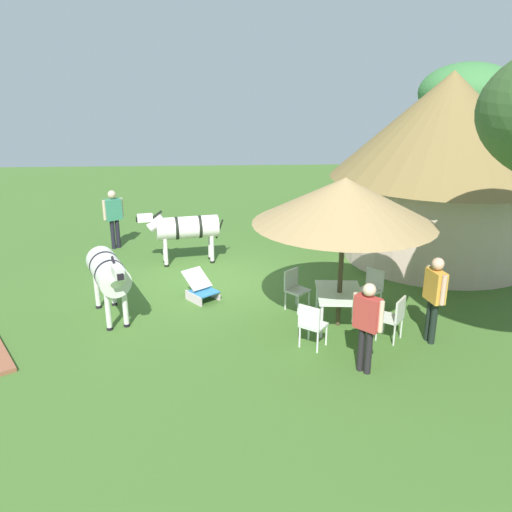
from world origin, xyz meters
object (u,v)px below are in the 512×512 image
Objects in this scene: shade_umbrella at (345,201)px; zebra_by_umbrella at (109,273)px; patio_dining_table at (339,296)px; zebra_nearest_camera at (185,228)px; patio_chair_west_end at (295,287)px; guest_behind_table at (367,320)px; thatched_hut at (444,160)px; standing_watcher at (114,214)px; patio_chair_near_lawn at (394,316)px; patio_chair_east_end at (311,323)px; patio_chair_near_hut at (372,286)px; striped_lounge_chair at (201,289)px; acacia_tree_behind_hut at (469,93)px; guest_beside_umbrella at (435,292)px.

shade_umbrella is 5.04m from zebra_by_umbrella.
patio_dining_table is 5.26m from zebra_nearest_camera.
patio_chair_west_end reaches higher than patio_dining_table.
thatched_hut is at bearing 106.00° from guest_behind_table.
standing_watcher is at bearing -134.13° from shade_umbrella.
patio_chair_east_end is at bearing 135.33° from patio_chair_near_lawn.
standing_watcher is at bearing -103.14° from zebra_by_umbrella.
shade_umbrella is 2.42m from patio_chair_near_hut.
guest_behind_table is at bearing 2.63° from shade_umbrella.
shade_umbrella is 3.98× the size of patio_chair_west_end.
patio_dining_table is 0.59× the size of zebra_nearest_camera.
patio_dining_table is (-0.00, 0.00, -1.98)m from shade_umbrella.
striped_lounge_chair is (-0.71, -3.78, -0.27)m from patio_chair_near_hut.
thatched_hut is 6.41× the size of striped_lounge_chair.
patio_chair_near_hut is 0.54× the size of guest_behind_table.
patio_chair_near_hut is 0.17× the size of acacia_tree_behind_hut.
thatched_hut is 7.05m from patio_chair_east_end.
patio_chair_west_end is at bearing 154.85° from guest_behind_table.
zebra_by_umbrella is 0.39× the size of acacia_tree_behind_hut.
standing_watcher is at bearing 84.51° from patio_chair_near_lawn.
zebra_nearest_camera is (0.16, -7.01, -1.75)m from thatched_hut.
patio_chair_near_lawn reaches higher than patio_dining_table.
striped_lounge_chair is (-1.49, -2.89, -2.38)m from shade_umbrella.
guest_beside_umbrella is (1.59, 0.74, 0.52)m from patio_chair_near_hut.
patio_dining_table is 0.79× the size of guest_beside_umbrella.
patio_chair_west_end is (3.30, -4.42, -2.22)m from thatched_hut.
zebra_by_umbrella is (3.41, -1.34, 0.05)m from zebra_nearest_camera.
patio_chair_near_lawn is 6.43m from zebra_nearest_camera.
shade_umbrella is 3.75× the size of striped_lounge_chair.
shade_umbrella is 1.98m from patio_dining_table.
thatched_hut is 7.46m from striped_lounge_chair.
patio_chair_west_end is 1.00× the size of patio_chair_near_hut.
zebra_nearest_camera is 0.43× the size of acacia_tree_behind_hut.
standing_watcher is (-6.24, -7.24, 0.01)m from guest_beside_umbrella.
patio_chair_east_end is 2.41m from guest_beside_umbrella.
acacia_tree_behind_hut is (-9.42, 5.15, 3.79)m from patio_chair_near_lawn.
zebra_nearest_camera is (-2.52, -0.51, 0.73)m from striped_lounge_chair.
acacia_tree_behind_hut is at bearing 151.37° from thatched_hut.
acacia_tree_behind_hut is (-9.63, 6.80, 3.79)m from patio_chair_east_end.
patio_chair_east_end and patio_chair_near_hut have the same top height.
zebra_by_umbrella is (-2.42, -4.83, 0.03)m from guest_behind_table.
standing_watcher is (-5.43, -5.60, -1.58)m from shade_umbrella.
patio_chair_east_end is (0.94, -0.71, -0.13)m from patio_dining_table.
acacia_tree_behind_hut reaches higher than striped_lounge_chair.
acacia_tree_behind_hut reaches higher than standing_watcher.
striped_lounge_chair is 0.18× the size of acacia_tree_behind_hut.
zebra_nearest_camera is at bearing -63.70° from acacia_tree_behind_hut.
patio_chair_near_lawn is at bearing 52.20° from shade_umbrella.
standing_watcher is (-1.27, -9.22, -1.69)m from thatched_hut.
acacia_tree_behind_hut is at bearing 106.80° from guest_behind_table.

